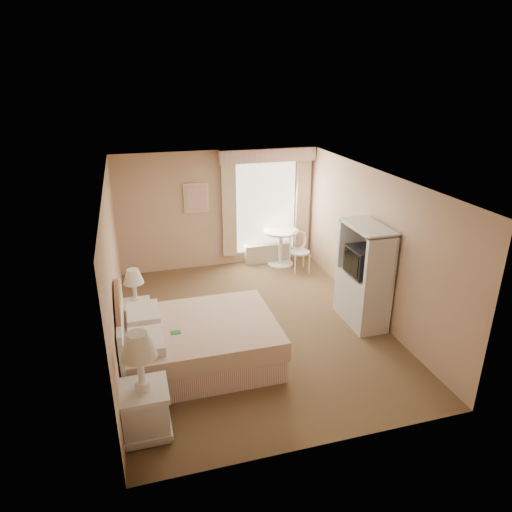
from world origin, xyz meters
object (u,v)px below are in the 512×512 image
object	(u,v)px
nightstand_near	(144,399)
cafe_chair	(299,248)
round_table	(281,242)
armoire	(363,283)
bed	(192,342)
nightstand_far	(137,309)

from	to	relation	value
nightstand_near	cafe_chair	distance (m)	5.28
round_table	cafe_chair	bearing A→B (deg)	-55.33
nightstand_near	armoire	distance (m)	4.04
cafe_chair	armoire	bearing A→B (deg)	-84.76
bed	cafe_chair	world-z (taller)	bed
round_table	cafe_chair	xyz separation A→B (m)	(0.27, -0.40, -0.03)
nightstand_far	round_table	distance (m)	3.74
bed	cafe_chair	bearing A→B (deg)	45.98
nightstand_near	armoire	size ratio (longest dim) A/B	0.78
bed	nightstand_far	xyz separation A→B (m)	(-0.72, 1.14, 0.05)
round_table	armoire	size ratio (longest dim) A/B	0.46
armoire	nightstand_near	bearing A→B (deg)	-154.92
armoire	nightstand_far	bearing A→B (deg)	169.39
nightstand_far	cafe_chair	xyz separation A→B (m)	(3.41, 1.64, 0.09)
round_table	cafe_chair	world-z (taller)	cafe_chair
bed	round_table	size ratio (longest dim) A/B	2.74
nightstand_far	cafe_chair	world-z (taller)	nightstand_far
armoire	bed	bearing A→B (deg)	-171.08
nightstand_far	cafe_chair	distance (m)	3.78
nightstand_near	cafe_chair	xyz separation A→B (m)	(3.41, 4.03, -0.01)
round_table	cafe_chair	size ratio (longest dim) A/B	0.93
nightstand_far	round_table	xyz separation A→B (m)	(3.13, 2.03, 0.12)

